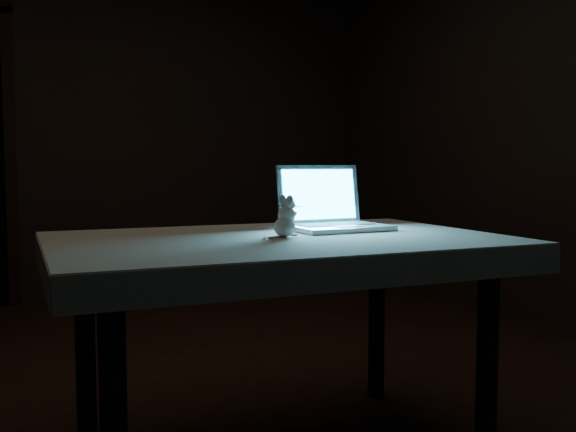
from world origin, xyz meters
TOP-DOWN VIEW (x-y plane):
  - floor at (0.00, 0.00)m, footprint 5.00×5.00m
  - back_wall at (0.00, 2.50)m, footprint 4.50×0.04m
  - table at (-0.08, -0.54)m, footprint 1.48×1.04m
  - tablecloth at (0.02, -0.55)m, footprint 1.65×1.26m
  - laptop at (0.22, -0.45)m, footprint 0.37×0.33m
  - plush_mouse at (-0.07, -0.57)m, footprint 0.13×0.13m

SIDE VIEW (x-z plane):
  - floor at x=0.00m, z-range 0.00..0.00m
  - table at x=-0.08m, z-range 0.00..0.75m
  - tablecloth at x=0.02m, z-range 0.67..0.76m
  - plush_mouse at x=-0.07m, z-range 0.76..0.90m
  - laptop at x=0.22m, z-range 0.76..1.00m
  - back_wall at x=0.00m, z-range 0.00..2.60m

